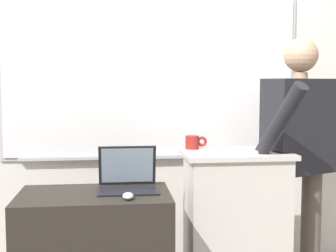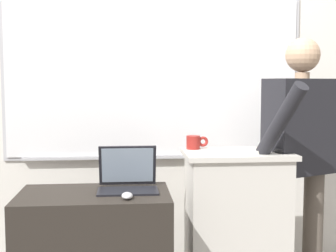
% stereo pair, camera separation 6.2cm
% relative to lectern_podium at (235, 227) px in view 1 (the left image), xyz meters
% --- Properties ---
extents(back_wall, '(6.40, 0.17, 2.97)m').
position_rel_lectern_podium_xyz_m(back_wall, '(-0.33, 0.69, 1.00)').
color(back_wall, silver).
rests_on(back_wall, ground_plane).
extents(lectern_podium, '(0.65, 0.43, 0.96)m').
position_rel_lectern_podium_xyz_m(lectern_podium, '(0.00, 0.00, 0.00)').
color(lectern_podium, beige).
rests_on(lectern_podium, ground_plane).
extents(person_presenter, '(0.64, 0.68, 1.66)m').
position_rel_lectern_podium_xyz_m(person_presenter, '(0.42, 0.06, 0.49)').
color(person_presenter, brown).
rests_on(person_presenter, ground_plane).
extents(laptop, '(0.34, 0.27, 0.25)m').
position_rel_lectern_podium_xyz_m(laptop, '(-0.67, -0.10, 0.36)').
color(laptop, black).
rests_on(laptop, side_desk).
extents(wireless_keyboard, '(0.39, 0.13, 0.02)m').
position_rel_lectern_podium_xyz_m(wireless_keyboard, '(-0.03, -0.05, 0.49)').
color(wireless_keyboard, beige).
rests_on(wireless_keyboard, lectern_podium).
extents(computer_mouse_by_laptop, '(0.06, 0.10, 0.03)m').
position_rel_lectern_podium_xyz_m(computer_mouse_by_laptop, '(-0.68, -0.34, 0.30)').
color(computer_mouse_by_laptop, '#BCBCC1').
rests_on(computer_mouse_by_laptop, side_desk).
extents(computer_mouse_by_keyboard, '(0.06, 0.10, 0.03)m').
position_rel_lectern_podium_xyz_m(computer_mouse_by_keyboard, '(0.24, -0.07, 0.49)').
color(computer_mouse_by_keyboard, black).
rests_on(computer_mouse_by_keyboard, lectern_podium).
extents(coffee_mug, '(0.14, 0.09, 0.09)m').
position_rel_lectern_podium_xyz_m(coffee_mug, '(-0.25, 0.14, 0.52)').
color(coffee_mug, maroon).
rests_on(coffee_mug, lectern_podium).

